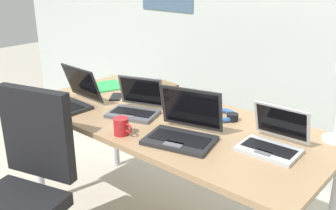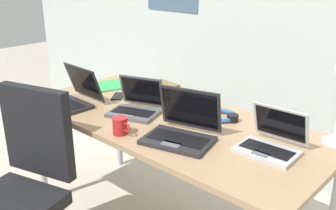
{
  "view_description": "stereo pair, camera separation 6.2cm",
  "coord_description": "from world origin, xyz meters",
  "px_view_note": "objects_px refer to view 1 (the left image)",
  "views": [
    {
      "loc": [
        1.28,
        -1.5,
        1.55
      ],
      "look_at": [
        0.0,
        0.0,
        0.82
      ],
      "focal_mm": 41.07,
      "sensor_mm": 36.0,
      "label": 1
    },
    {
      "loc": [
        1.33,
        -1.46,
        1.55
      ],
      "look_at": [
        0.0,
        0.0,
        0.82
      ],
      "focal_mm": 41.07,
      "sensor_mm": 36.0,
      "label": 2
    }
  ],
  "objects_px": {
    "laptop_mid_desk": "(273,141)",
    "coffee_mug": "(121,126)",
    "laptop_back_right": "(135,107)",
    "office_chair": "(21,205)",
    "headphones": "(221,115)",
    "computer_mouse": "(191,97)",
    "laptop_back_left": "(69,99)",
    "book_stack": "(161,90)",
    "cell_phone": "(116,97)",
    "pill_bottle": "(179,110)",
    "paper_folder_by_keyboard": "(101,87)",
    "laptop_center": "(183,130)"
  },
  "relations": [
    {
      "from": "laptop_back_left",
      "to": "book_stack",
      "type": "bearing_deg",
      "value": 56.47
    },
    {
      "from": "computer_mouse",
      "to": "paper_folder_by_keyboard",
      "type": "relative_size",
      "value": 0.31
    },
    {
      "from": "coffee_mug",
      "to": "laptop_back_right",
      "type": "bearing_deg",
      "value": 121.37
    },
    {
      "from": "laptop_center",
      "to": "laptop_back_left",
      "type": "bearing_deg",
      "value": -174.29
    },
    {
      "from": "pill_bottle",
      "to": "cell_phone",
      "type": "bearing_deg",
      "value": -179.89
    },
    {
      "from": "pill_bottle",
      "to": "paper_folder_by_keyboard",
      "type": "xyz_separation_m",
      "value": [
        -0.76,
        0.07,
        -0.04
      ]
    },
    {
      "from": "laptop_center",
      "to": "computer_mouse",
      "type": "height_order",
      "value": "laptop_center"
    },
    {
      "from": "laptop_back_left",
      "to": "book_stack",
      "type": "height_order",
      "value": "laptop_back_left"
    },
    {
      "from": "laptop_center",
      "to": "computer_mouse",
      "type": "xyz_separation_m",
      "value": [
        -0.32,
        0.48,
        -0.03
      ]
    },
    {
      "from": "paper_folder_by_keyboard",
      "to": "cell_phone",
      "type": "bearing_deg",
      "value": -16.97
    },
    {
      "from": "laptop_back_right",
      "to": "cell_phone",
      "type": "height_order",
      "value": "laptop_back_right"
    },
    {
      "from": "office_chair",
      "to": "headphones",
      "type": "bearing_deg",
      "value": 58.92
    },
    {
      "from": "computer_mouse",
      "to": "office_chair",
      "type": "xyz_separation_m",
      "value": [
        -0.26,
        -1.06,
        -0.36
      ]
    },
    {
      "from": "pill_bottle",
      "to": "office_chair",
      "type": "bearing_deg",
      "value": -116.07
    },
    {
      "from": "pill_bottle",
      "to": "office_chair",
      "type": "relative_size",
      "value": 0.08
    },
    {
      "from": "laptop_mid_desk",
      "to": "laptop_back_left",
      "type": "distance_m",
      "value": 1.22
    },
    {
      "from": "headphones",
      "to": "coffee_mug",
      "type": "distance_m",
      "value": 0.58
    },
    {
      "from": "paper_folder_by_keyboard",
      "to": "office_chair",
      "type": "relative_size",
      "value": 0.32
    },
    {
      "from": "computer_mouse",
      "to": "cell_phone",
      "type": "bearing_deg",
      "value": -138.94
    },
    {
      "from": "laptop_mid_desk",
      "to": "office_chair",
      "type": "xyz_separation_m",
      "value": [
        -0.96,
        -0.76,
        -0.38
      ]
    },
    {
      "from": "headphones",
      "to": "paper_folder_by_keyboard",
      "type": "bearing_deg",
      "value": -175.12
    },
    {
      "from": "computer_mouse",
      "to": "paper_folder_by_keyboard",
      "type": "bearing_deg",
      "value": -156.11
    },
    {
      "from": "laptop_center",
      "to": "cell_phone",
      "type": "height_order",
      "value": "laptop_center"
    },
    {
      "from": "headphones",
      "to": "pill_bottle",
      "type": "xyz_separation_m",
      "value": [
        -0.18,
        -0.15,
        0.03
      ]
    },
    {
      "from": "headphones",
      "to": "paper_folder_by_keyboard",
      "type": "height_order",
      "value": "headphones"
    },
    {
      "from": "computer_mouse",
      "to": "laptop_back_right",
      "type": "bearing_deg",
      "value": -98.32
    },
    {
      "from": "laptop_mid_desk",
      "to": "coffee_mug",
      "type": "bearing_deg",
      "value": -152.26
    },
    {
      "from": "laptop_back_right",
      "to": "paper_folder_by_keyboard",
      "type": "height_order",
      "value": "laptop_back_right"
    },
    {
      "from": "laptop_back_left",
      "to": "laptop_center",
      "type": "bearing_deg",
      "value": 5.71
    },
    {
      "from": "laptop_back_left",
      "to": "computer_mouse",
      "type": "bearing_deg",
      "value": 48.5
    },
    {
      "from": "laptop_back_right",
      "to": "paper_folder_by_keyboard",
      "type": "distance_m",
      "value": 0.57
    },
    {
      "from": "laptop_back_right",
      "to": "coffee_mug",
      "type": "xyz_separation_m",
      "value": [
        0.15,
        -0.25,
        0.0
      ]
    },
    {
      "from": "headphones",
      "to": "office_chair",
      "type": "xyz_separation_m",
      "value": [
        -0.57,
        -0.94,
        -0.36
      ]
    },
    {
      "from": "headphones",
      "to": "laptop_back_right",
      "type": "bearing_deg",
      "value": -146.35
    },
    {
      "from": "laptop_center",
      "to": "laptop_back_right",
      "type": "bearing_deg",
      "value": 168.1
    },
    {
      "from": "laptop_back_right",
      "to": "book_stack",
      "type": "xyz_separation_m",
      "value": [
        -0.08,
        0.31,
        0.0
      ]
    },
    {
      "from": "cell_phone",
      "to": "paper_folder_by_keyboard",
      "type": "distance_m",
      "value": 0.25
    },
    {
      "from": "laptop_mid_desk",
      "to": "pill_bottle",
      "type": "xyz_separation_m",
      "value": [
        -0.58,
        0.03,
        -0.0
      ]
    },
    {
      "from": "laptop_back_left",
      "to": "cell_phone",
      "type": "xyz_separation_m",
      "value": [
        0.1,
        0.29,
        -0.04
      ]
    },
    {
      "from": "laptop_back_left",
      "to": "pill_bottle",
      "type": "height_order",
      "value": "laptop_back_left"
    },
    {
      "from": "laptop_back_right",
      "to": "computer_mouse",
      "type": "relative_size",
      "value": 3.47
    },
    {
      "from": "laptop_back_right",
      "to": "coffee_mug",
      "type": "relative_size",
      "value": 2.95
    },
    {
      "from": "laptop_center",
      "to": "headphones",
      "type": "xyz_separation_m",
      "value": [
        -0.02,
        0.36,
        -0.03
      ]
    },
    {
      "from": "laptop_center",
      "to": "book_stack",
      "type": "distance_m",
      "value": 0.64
    },
    {
      "from": "office_chair",
      "to": "laptop_back_right",
      "type": "bearing_deg",
      "value": 76.39
    },
    {
      "from": "coffee_mug",
      "to": "office_chair",
      "type": "xyz_separation_m",
      "value": [
        -0.31,
        -0.42,
        -0.39
      ]
    },
    {
      "from": "book_stack",
      "to": "coffee_mug",
      "type": "height_order",
      "value": "book_stack"
    },
    {
      "from": "laptop_center",
      "to": "book_stack",
      "type": "relative_size",
      "value": 1.77
    },
    {
      "from": "laptop_center",
      "to": "headphones",
      "type": "distance_m",
      "value": 0.36
    },
    {
      "from": "cell_phone",
      "to": "office_chair",
      "type": "relative_size",
      "value": 0.14
    }
  ]
}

